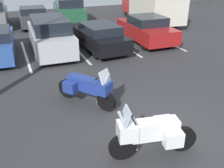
% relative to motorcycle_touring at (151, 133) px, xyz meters
% --- Properties ---
extents(ground, '(44.00, 44.00, 0.10)m').
position_rel_motorcycle_touring_xyz_m(ground, '(0.85, 0.84, -0.70)').
color(ground, '#2D2D30').
extents(motorcycle_touring, '(2.19, 0.96, 1.38)m').
position_rel_motorcycle_touring_xyz_m(motorcycle_touring, '(0.00, 0.00, 0.00)').
color(motorcycle_touring, black).
rests_on(motorcycle_touring, ground).
extents(motorcycle_second, '(1.43, 1.96, 1.36)m').
position_rel_motorcycle_touring_xyz_m(motorcycle_second, '(-0.66, 2.98, -0.01)').
color(motorcycle_second, black).
rests_on(motorcycle_second, ground).
extents(parking_stripes, '(13.41, 5.16, 0.01)m').
position_rel_motorcycle_touring_xyz_m(parking_stripes, '(-0.77, 8.96, -0.64)').
color(parking_stripes, silver).
rests_on(parking_stripes, ground).
extents(car_silver, '(1.96, 4.86, 1.82)m').
position_rel_motorcycle_touring_xyz_m(car_silver, '(-0.78, 8.92, 0.25)').
color(car_silver, '#B7B7BC').
rests_on(car_silver, ground).
extents(car_black, '(2.07, 4.88, 1.37)m').
position_rel_motorcycle_touring_xyz_m(car_black, '(1.71, 8.68, 0.04)').
color(car_black, black).
rests_on(car_black, ground).
extents(car_red, '(2.04, 4.45, 1.49)m').
position_rel_motorcycle_touring_xyz_m(car_red, '(4.79, 8.91, 0.08)').
color(car_red, maroon).
rests_on(car_red, ground).
extents(car_far_charcoal, '(2.08, 4.32, 1.38)m').
position_rel_motorcycle_touring_xyz_m(car_far_charcoal, '(-0.87, 15.64, 0.03)').
color(car_far_charcoal, '#38383D').
rests_on(car_far_charcoal, ground).
extents(car_far_green, '(2.32, 4.99, 1.91)m').
position_rel_motorcycle_touring_xyz_m(car_far_green, '(1.78, 15.62, 0.30)').
color(car_far_green, '#235638').
rests_on(car_far_green, ground).
extents(box_truck, '(3.33, 7.42, 2.93)m').
position_rel_motorcycle_touring_xyz_m(box_truck, '(7.81, 13.64, 0.91)').
color(box_truck, '#A51E19').
rests_on(box_truck, ground).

